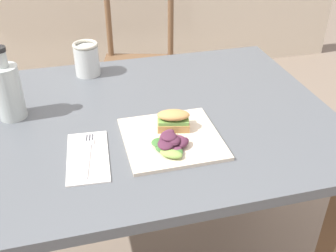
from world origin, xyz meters
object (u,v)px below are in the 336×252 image
at_px(dining_table, 132,153).
at_px(chair_wooden_far, 139,65).
at_px(plate_lunch, 172,138).
at_px(bottle_cold_brew, 9,94).
at_px(sandwich_half_front, 173,120).
at_px(fork_on_napkin, 88,151).
at_px(mason_jar_iced_tea, 87,61).

height_order(dining_table, chair_wooden_far, chair_wooden_far).
relative_size(plate_lunch, bottle_cold_brew, 1.18).
bearing_deg(chair_wooden_far, plate_lunch, -96.17).
height_order(dining_table, sandwich_half_front, sandwich_half_front).
bearing_deg(fork_on_napkin, mason_jar_iced_tea, 84.74).
height_order(dining_table, plate_lunch, plate_lunch).
bearing_deg(plate_lunch, bottle_cold_brew, 150.73).
xyz_separation_m(chair_wooden_far, bottle_cold_brew, (-0.54, -0.91, 0.37)).
distance_m(dining_table, sandwich_half_front, 0.22).
xyz_separation_m(plate_lunch, bottle_cold_brew, (-0.42, 0.23, 0.07)).
xyz_separation_m(bottle_cold_brew, mason_jar_iced_tea, (0.24, 0.24, -0.02)).
height_order(dining_table, bottle_cold_brew, bottle_cold_brew).
bearing_deg(sandwich_half_front, plate_lunch, -110.86).
bearing_deg(mason_jar_iced_tea, bottle_cold_brew, -135.31).
bearing_deg(mason_jar_iced_tea, dining_table, -74.36).
relative_size(sandwich_half_front, bottle_cold_brew, 0.45).
xyz_separation_m(chair_wooden_far, fork_on_napkin, (-0.35, -1.14, 0.30)).
relative_size(plate_lunch, sandwich_half_front, 2.61).
distance_m(chair_wooden_far, mason_jar_iced_tea, 0.81).
bearing_deg(fork_on_napkin, dining_table, 47.64).
xyz_separation_m(plate_lunch, sandwich_half_front, (0.02, 0.04, 0.03)).
relative_size(chair_wooden_far, plate_lunch, 3.40).
distance_m(plate_lunch, fork_on_napkin, 0.22).
bearing_deg(dining_table, mason_jar_iced_tea, 105.64).
bearing_deg(chair_wooden_far, bottle_cold_brew, -120.88).
xyz_separation_m(dining_table, sandwich_half_front, (0.10, -0.11, 0.17)).
height_order(chair_wooden_far, bottle_cold_brew, bottle_cold_brew).
height_order(chair_wooden_far, sandwich_half_front, chair_wooden_far).
bearing_deg(chair_wooden_far, mason_jar_iced_tea, -114.33).
bearing_deg(bottle_cold_brew, plate_lunch, -29.27).
xyz_separation_m(sandwich_half_front, bottle_cold_brew, (-0.43, 0.19, 0.04)).
relative_size(dining_table, fork_on_napkin, 6.48).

